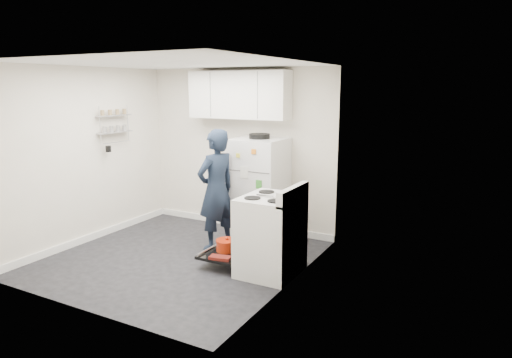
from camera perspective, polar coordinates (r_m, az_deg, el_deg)
The scene contains 7 objects.
room at distance 5.90m, azimuth -10.05°, elevation 1.41°, with size 3.21×3.21×2.51m.
electric_range at distance 5.51m, azimuth 1.74°, elevation -7.09°, with size 0.66×0.76×1.10m.
open_oven_door at distance 5.88m, azimuth -3.55°, elevation -8.79°, with size 0.55×0.73×0.22m.
refrigerator at distance 6.69m, azimuth 0.42°, elevation -1.21°, with size 0.72×0.74×1.56m.
upper_cabinets at distance 6.90m, azimuth -2.14°, elevation 10.47°, with size 1.60×0.33×0.70m, color silver.
wall_shelf_rack at distance 7.18m, azimuth -17.34°, elevation 6.60°, with size 0.14×0.60×0.61m.
person at distance 6.24m, azimuth -4.98°, elevation -1.39°, with size 0.61×0.40×1.67m, color #151F30.
Camera 1 is at (3.59, -4.52, 2.22)m, focal length 32.00 mm.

